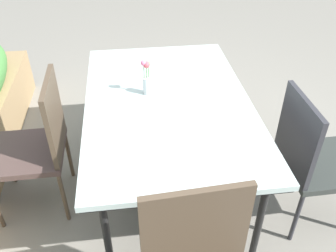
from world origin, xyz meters
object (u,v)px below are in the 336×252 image
chair_near_left (312,156)px  chair_far_side (38,141)px  flower_vase (147,79)px  dining_table (168,107)px

chair_near_left → chair_far_side: 1.73m
chair_far_side → flower_vase: 0.80m
dining_table → chair_far_side: 0.86m
chair_near_left → chair_far_side: (0.35, 1.69, 0.01)m
chair_far_side → flower_vase: size_ratio=3.99×
flower_vase → dining_table: bearing=-131.3°
chair_near_left → flower_vase: size_ratio=3.90×
flower_vase → chair_near_left: bearing=-116.1°
dining_table → flower_vase: 0.23m
dining_table → flower_vase: size_ratio=6.80×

